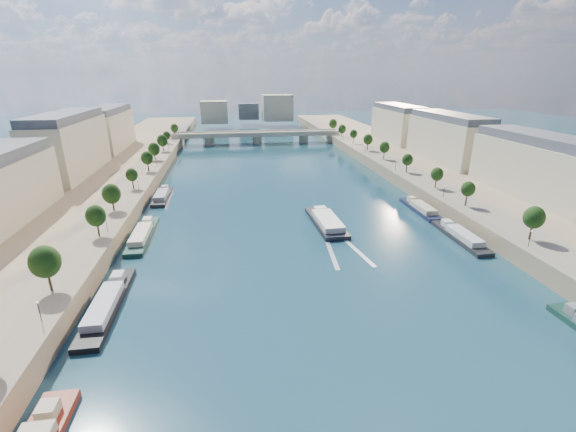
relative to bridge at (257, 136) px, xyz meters
name	(u,v)px	position (x,y,z in m)	size (l,w,h in m)	color
ground	(285,205)	(0.00, -131.69, -5.08)	(700.00, 700.00, 0.00)	#0D363D
quay_left	(73,208)	(-72.00, -131.69, -2.58)	(44.00, 520.00, 5.00)	#9E8460
quay_right	(469,190)	(72.00, -131.69, -2.58)	(44.00, 520.00, 5.00)	#9E8460
pave_left	(119,199)	(-57.00, -131.69, -0.03)	(14.00, 520.00, 0.10)	gray
pave_right	(433,185)	(57.00, -131.69, -0.03)	(14.00, 520.00, 0.10)	gray
trees_left	(124,182)	(-55.00, -129.69, 5.39)	(4.80, 268.80, 8.26)	#382B1E
trees_right	(418,166)	(55.00, -121.69, 5.39)	(4.80, 268.80, 8.26)	#382B1E
lamps_left	(125,200)	(-52.50, -141.69, 2.70)	(0.36, 200.36, 4.28)	black
lamps_right	(417,175)	(52.50, -126.69, 2.70)	(0.36, 200.36, 4.28)	black
buildings_left	(38,161)	(-85.00, -119.69, 11.37)	(16.00, 226.00, 23.20)	beige
buildings_right	(486,148)	(85.00, -119.69, 11.37)	(16.00, 226.00, 23.20)	beige
skyline	(253,110)	(3.19, 87.83, 9.57)	(79.00, 42.00, 22.00)	beige
bridge	(257,136)	(0.00, 0.00, 0.00)	(112.00, 12.00, 8.15)	#C1B79E
tour_barge	(326,222)	(9.96, -152.77, -4.10)	(8.38, 26.79, 3.70)	black
wake	(341,247)	(9.96, -169.40, -5.06)	(10.76, 26.00, 0.04)	silver
moored_barges_left	(113,294)	(-45.50, -186.70, -4.24)	(5.00, 162.64, 3.60)	#1B203B
moored_barges_right	(513,274)	(45.50, -191.75, -4.24)	(5.00, 119.49, 3.60)	black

